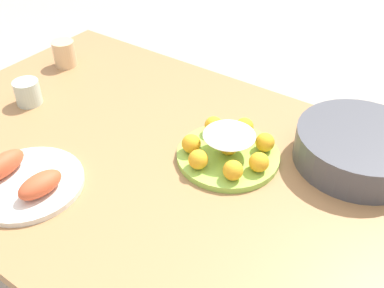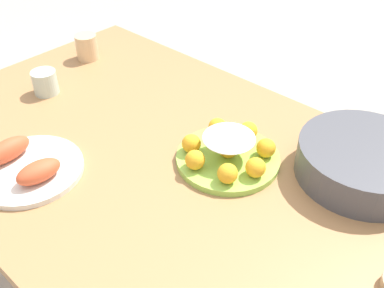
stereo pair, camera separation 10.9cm
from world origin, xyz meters
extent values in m
cylinder|color=#A87547|center=(-0.64, 0.39, 0.36)|extent=(0.06, 0.06, 0.71)
cube|color=#A87547|center=(0.00, 0.00, 0.73)|extent=(1.38, 0.89, 0.03)
cylinder|color=#99CC4C|center=(0.15, 0.09, 0.75)|extent=(0.25, 0.25, 0.02)
sphere|color=#F4A823|center=(0.24, 0.08, 0.78)|extent=(0.05, 0.05, 0.05)
sphere|color=#F4A823|center=(0.22, 0.16, 0.78)|extent=(0.05, 0.05, 0.05)
sphere|color=#F4A823|center=(0.14, 0.18, 0.78)|extent=(0.05, 0.05, 0.05)
sphere|color=#F4A823|center=(0.08, 0.14, 0.78)|extent=(0.05, 0.05, 0.05)
sphere|color=#F4A823|center=(0.07, 0.05, 0.78)|extent=(0.05, 0.05, 0.05)
sphere|color=#F4A823|center=(0.12, 0.01, 0.78)|extent=(0.05, 0.05, 0.05)
sphere|color=#F4A823|center=(0.21, 0.02, 0.78)|extent=(0.05, 0.05, 0.05)
ellipsoid|color=white|center=(0.15, 0.09, 0.82)|extent=(0.13, 0.13, 0.02)
sphere|color=#F4A823|center=(0.15, 0.09, 0.78)|extent=(0.05, 0.05, 0.05)
cylinder|color=#4C4C51|center=(0.41, 0.26, 0.79)|extent=(0.30, 0.30, 0.08)
cylinder|color=brown|center=(0.41, 0.26, 0.82)|extent=(0.25, 0.25, 0.01)
cylinder|color=silver|center=(-0.17, -0.26, 0.75)|extent=(0.26, 0.26, 0.01)
ellipsoid|color=#D1512D|center=(-0.11, -0.26, 0.78)|extent=(0.07, 0.11, 0.05)
ellipsoid|color=#D1512D|center=(-0.23, -0.27, 0.78)|extent=(0.06, 0.12, 0.05)
cylinder|color=beige|center=(-0.45, -0.02, 0.78)|extent=(0.07, 0.07, 0.07)
cylinder|color=#DBB27F|center=(-0.54, 0.20, 0.79)|extent=(0.07, 0.07, 0.08)
camera|label=1|loc=(0.57, -0.66, 1.45)|focal=42.00mm
camera|label=2|loc=(0.65, -0.59, 1.45)|focal=42.00mm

